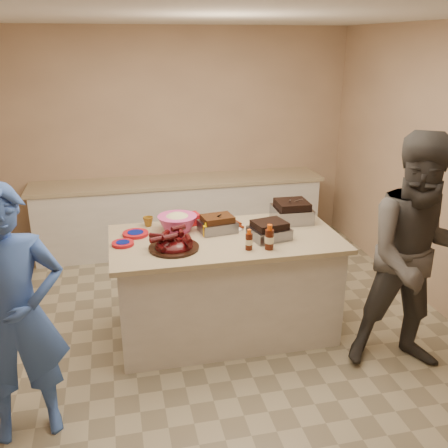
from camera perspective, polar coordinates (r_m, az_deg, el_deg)
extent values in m
cube|color=#47230F|center=(4.41, -0.75, -0.85)|extent=(0.34, 0.28, 0.09)
cube|color=black|center=(4.28, 5.17, -1.63)|extent=(0.36, 0.32, 0.09)
cube|color=gray|center=(4.71, 7.70, 0.34)|extent=(0.35, 0.35, 0.13)
cylinder|color=silver|center=(4.49, 0.42, -0.47)|extent=(0.34, 0.34, 0.05)
cube|color=gold|center=(4.77, 7.71, 0.60)|extent=(0.32, 0.24, 0.08)
cylinder|color=#3D1409|center=(4.04, 2.85, -2.93)|extent=(0.06, 0.06, 0.17)
cylinder|color=#3D1409|center=(4.06, 5.16, -2.87)|extent=(0.07, 0.07, 0.21)
cylinder|color=#F8C600|center=(4.31, -2.09, -1.42)|extent=(0.05, 0.05, 0.13)
imported|color=silver|center=(4.42, -0.23, -0.83)|extent=(0.14, 0.04, 0.14)
cylinder|color=#A31219|center=(4.39, -10.07, -1.27)|extent=(0.22, 0.22, 0.03)
cylinder|color=#A31219|center=(4.20, -11.47, -2.38)|extent=(0.18, 0.18, 0.03)
imported|color=brown|center=(4.59, -8.63, -0.22)|extent=(0.09, 0.09, 0.09)
cube|color=#A31219|center=(4.60, -4.04, -0.03)|extent=(0.22, 0.18, 0.10)
imported|color=#395DB7|center=(3.95, -20.93, -20.89)|extent=(0.89, 1.82, 0.42)
imported|color=#4F4C47|center=(4.56, 19.82, -14.63)|extent=(1.37, 2.09, 0.73)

